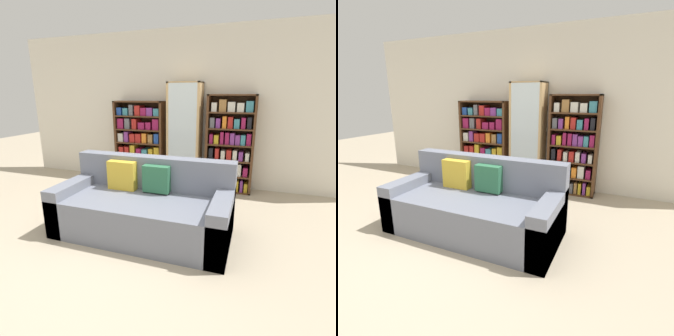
% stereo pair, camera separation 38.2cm
% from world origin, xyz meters
% --- Properties ---
extents(ground_plane, '(16.00, 16.00, 0.00)m').
position_xyz_m(ground_plane, '(0.00, 0.00, 0.00)').
color(ground_plane, tan).
extents(wall_back, '(6.43, 0.06, 2.70)m').
position_xyz_m(wall_back, '(0.00, 2.59, 1.35)').
color(wall_back, silver).
rests_on(wall_back, ground).
extents(couch, '(2.04, 0.92, 0.87)m').
position_xyz_m(couch, '(0.16, 0.58, 0.31)').
color(couch, slate).
rests_on(couch, ground).
extents(bookshelf_left, '(0.93, 0.32, 1.51)m').
position_xyz_m(bookshelf_left, '(-0.68, 2.38, 0.74)').
color(bookshelf_left, '#4C2D19').
rests_on(bookshelf_left, ground).
extents(display_cabinet, '(0.56, 0.36, 1.82)m').
position_xyz_m(display_cabinet, '(0.18, 2.37, 0.90)').
color(display_cabinet, tan).
rests_on(display_cabinet, ground).
extents(bookshelf_right, '(0.79, 0.32, 1.62)m').
position_xyz_m(bookshelf_right, '(0.96, 2.38, 0.80)').
color(bookshelf_right, '#4C2D19').
rests_on(bookshelf_right, ground).
extents(wine_bottle, '(0.09, 0.09, 0.36)m').
position_xyz_m(wine_bottle, '(0.77, 1.66, 0.15)').
color(wine_bottle, '#143819').
rests_on(wine_bottle, ground).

